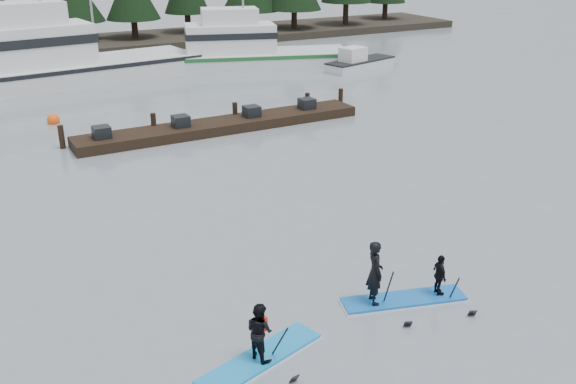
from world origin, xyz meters
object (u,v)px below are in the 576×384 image
fishing_boat_medium (248,59)px  paddleboard_solo (260,341)px  floating_dock (223,125)px  fishing_boat_large (55,72)px  paddleboard_duo (398,281)px

fishing_boat_medium → paddleboard_solo: size_ratio=4.33×
floating_dock → paddleboard_solo: paddleboard_solo is taller
fishing_boat_medium → floating_dock: 14.92m
fishing_boat_medium → floating_dock: (-7.33, -12.99, -0.32)m
paddleboard_solo → fishing_boat_large: bearing=71.5°
fishing_boat_medium → paddleboard_duo: (-9.31, -28.79, 0.05)m
fishing_boat_medium → paddleboard_duo: 30.26m
fishing_boat_medium → paddleboard_solo: fishing_boat_medium is taller
fishing_boat_large → paddleboard_duo: fishing_boat_large is taller
floating_dock → paddleboard_solo: bearing=-110.9°
paddleboard_solo → paddleboard_duo: paddleboard_duo is taller
paddleboard_solo → paddleboard_duo: bearing=-9.4°
fishing_boat_large → fishing_boat_medium: fishing_boat_large is taller
fishing_boat_large → paddleboard_duo: size_ratio=5.27×
paddleboard_duo → paddleboard_solo: bearing=-157.0°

